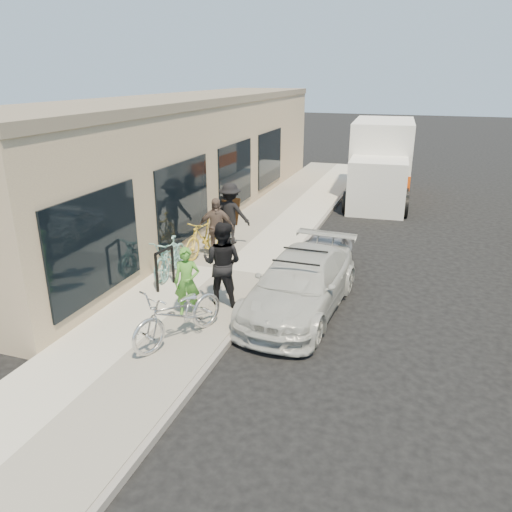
% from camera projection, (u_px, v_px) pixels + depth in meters
% --- Properties ---
extents(ground, '(120.00, 120.00, 0.00)m').
position_uv_depth(ground, '(255.00, 341.00, 9.79)').
color(ground, black).
rests_on(ground, ground).
extents(sidewalk, '(3.00, 34.00, 0.15)m').
position_uv_depth(sidewalk, '(220.00, 271.00, 13.04)').
color(sidewalk, '#BCB8A9').
rests_on(sidewalk, ground).
extents(curb, '(0.12, 34.00, 0.13)m').
position_uv_depth(curb, '(277.00, 279.00, 12.57)').
color(curb, gray).
rests_on(curb, ground).
extents(storefront, '(3.60, 20.00, 4.22)m').
position_uv_depth(storefront, '(189.00, 157.00, 17.75)').
color(storefront, '#C6B189').
rests_on(storefront, ground).
extents(bike_rack, '(0.16, 0.68, 0.96)m').
position_uv_depth(bike_rack, '(165.00, 264.00, 11.69)').
color(bike_rack, black).
rests_on(bike_rack, sidewalk).
extents(sandwich_board, '(0.69, 0.70, 0.89)m').
position_uv_depth(sandwich_board, '(229.00, 212.00, 16.63)').
color(sandwich_board, black).
rests_on(sandwich_board, sidewalk).
extents(sedan_white, '(2.07, 4.47, 1.31)m').
position_uv_depth(sedan_white, '(301.00, 284.00, 10.85)').
color(sedan_white, beige).
rests_on(sedan_white, ground).
extents(sedan_silver, '(1.31, 3.15, 1.07)m').
position_uv_depth(sedan_silver, '(323.00, 257.00, 12.69)').
color(sedan_silver, '#9F9FA4').
rests_on(sedan_silver, ground).
extents(moving_truck, '(2.77, 6.47, 3.12)m').
position_uv_depth(moving_truck, '(380.00, 164.00, 20.74)').
color(moving_truck, white).
rests_on(moving_truck, ground).
extents(tandem_bike, '(1.49, 2.24, 1.11)m').
position_uv_depth(tandem_bike, '(179.00, 314.00, 9.33)').
color(tandem_bike, silver).
rests_on(tandem_bike, sidewalk).
extents(woman_rider, '(0.63, 0.51, 1.48)m').
position_uv_depth(woman_rider, '(187.00, 282.00, 10.29)').
color(woman_rider, '#4A9130').
rests_on(woman_rider, sidewalk).
extents(man_standing, '(0.90, 0.70, 1.86)m').
position_uv_depth(man_standing, '(222.00, 263.00, 10.78)').
color(man_standing, black).
rests_on(man_standing, sidewalk).
extents(cruiser_bike_a, '(0.70, 1.63, 0.95)m').
position_uv_depth(cruiser_bike_a, '(171.00, 257.00, 12.45)').
color(cruiser_bike_a, '#82C2BA').
rests_on(cruiser_bike_a, sidewalk).
extents(cruiser_bike_b, '(0.75, 1.84, 0.95)m').
position_uv_depth(cruiser_bike_b, '(170.00, 256.00, 12.54)').
color(cruiser_bike_b, '#82C2BA').
rests_on(cruiser_bike_b, sidewalk).
extents(cruiser_bike_c, '(0.73, 1.80, 1.05)m').
position_uv_depth(cruiser_bike_c, '(203.00, 237.00, 13.80)').
color(cruiser_bike_c, gold).
rests_on(cruiser_bike_c, sidewalk).
extents(bystander_a, '(1.20, 0.72, 1.82)m').
position_uv_depth(bystander_a, '(230.00, 214.00, 14.66)').
color(bystander_a, black).
rests_on(bystander_a, sidewalk).
extents(bystander_b, '(1.06, 0.75, 1.68)m').
position_uv_depth(bystander_b, '(216.00, 228.00, 13.54)').
color(bystander_b, brown).
rests_on(bystander_b, sidewalk).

